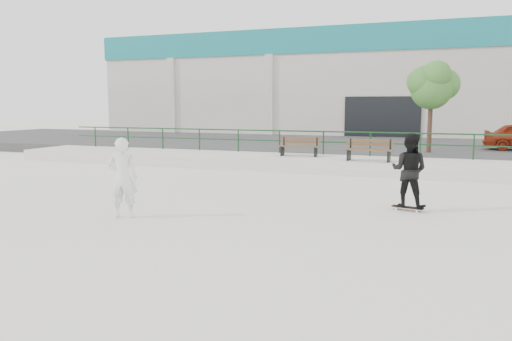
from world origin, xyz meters
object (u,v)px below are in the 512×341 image
at_px(bench_left, 299,147).
at_px(standing_skater, 409,170).
at_px(bench_right, 369,150).
at_px(skateboard, 408,208).
at_px(tree, 432,84).
at_px(seated_skater, 123,178).

xyz_separation_m(bench_left, standing_skater, (4.88, -7.35, 0.13)).
distance_m(bench_left, bench_right, 3.15).
relative_size(bench_left, skateboard, 2.16).
bearing_deg(bench_left, tree, 33.59).
distance_m(tree, skateboard, 11.57).
distance_m(bench_right, skateboard, 6.79).
xyz_separation_m(bench_right, seated_skater, (-4.40, -9.64, 0.03)).
height_order(bench_left, seated_skater, seated_skater).
bearing_deg(tree, seated_skater, -114.59).
distance_m(bench_left, skateboard, 8.86).
bearing_deg(seated_skater, skateboard, -173.82).
bearing_deg(skateboard, tree, 101.73).
distance_m(tree, standing_skater, 11.32).
bearing_deg(tree, skateboard, -91.22).
xyz_separation_m(standing_skater, seated_skater, (-6.27, -3.17, -0.07)).
bearing_deg(skateboard, bench_left, 136.56).
xyz_separation_m(bench_left, skateboard, (4.88, -7.35, -0.82)).
height_order(standing_skater, seated_skater, standing_skater).
distance_m(bench_left, tree, 6.85).
height_order(tree, seated_skater, tree).
distance_m(skateboard, standing_skater, 0.95).
height_order(tree, standing_skater, tree).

